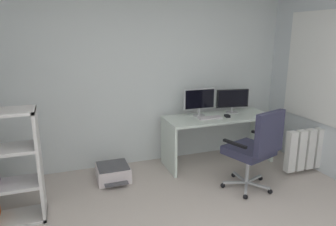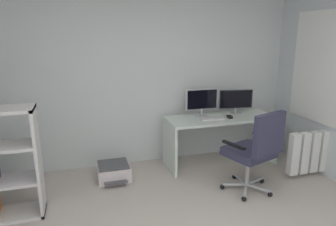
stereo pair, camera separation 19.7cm
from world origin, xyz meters
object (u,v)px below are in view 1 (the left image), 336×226
object	(u,v)px
monitor_secondary	(233,99)
keyboard	(210,118)
desk	(218,128)
radiator	(314,148)
printer	(113,173)
office_chair	(256,146)
monitor_main	(199,100)
computer_mouse	(227,116)

from	to	relation	value
monitor_secondary	keyboard	xyz separation A→B (m)	(-0.47, -0.19, -0.20)
monitor_secondary	keyboard	bearing A→B (deg)	-158.43
desk	monitor_secondary	world-z (taller)	monitor_secondary
monitor_secondary	radiator	world-z (taller)	monitor_secondary
monitor_secondary	printer	world-z (taller)	monitor_secondary
desk	monitor_secondary	xyz separation A→B (m)	(0.29, 0.12, 0.39)
desk	office_chair	world-z (taller)	office_chair
desk	office_chair	xyz separation A→B (m)	(-0.00, -0.93, 0.04)
desk	keyboard	size ratio (longest dim) A/B	4.71
printer	desk	bearing A→B (deg)	2.36
keyboard	office_chair	size ratio (longest dim) A/B	0.33
desk	monitor_main	bearing A→B (deg)	156.51
desk	radiator	distance (m)	1.34
desk	office_chair	distance (m)	0.93
computer_mouse	keyboard	bearing A→B (deg)	-176.16
computer_mouse	radiator	xyz separation A→B (m)	(1.01, -0.65, -0.39)
monitor_secondary	radiator	bearing A→B (deg)	-46.37
desk	monitor_main	world-z (taller)	monitor_main
desk	office_chair	bearing A→B (deg)	-90.15
radiator	monitor_secondary	bearing A→B (deg)	133.63
keyboard	printer	size ratio (longest dim) A/B	0.71
monitor_main	monitor_secondary	distance (m)	0.56
monitor_secondary	radiator	distance (m)	1.32
monitor_secondary	office_chair	xyz separation A→B (m)	(-0.29, -1.04, -0.34)
computer_mouse	office_chair	bearing A→B (deg)	-88.87
monitor_secondary	office_chair	size ratio (longest dim) A/B	0.48
desk	radiator	xyz separation A→B (m)	(1.10, -0.74, -0.20)
monitor_main	keyboard	size ratio (longest dim) A/B	1.42
computer_mouse	radiator	world-z (taller)	computer_mouse
printer	keyboard	bearing A→B (deg)	-0.18
keyboard	office_chair	distance (m)	0.89
monitor_main	desk	bearing A→B (deg)	-23.49
monitor_secondary	radiator	xyz separation A→B (m)	(0.81, -0.85, -0.58)
monitor_secondary	computer_mouse	distance (m)	0.34
computer_mouse	office_chair	xyz separation A→B (m)	(-0.09, -0.84, -0.15)
keyboard	monitor_secondary	bearing A→B (deg)	23.50
monitor_main	keyboard	xyz separation A→B (m)	(0.08, -0.19, -0.23)
desk	printer	world-z (taller)	desk
monitor_main	radiator	distance (m)	1.73
monitor_main	monitor_secondary	bearing A→B (deg)	0.00
desk	keyboard	world-z (taller)	keyboard
printer	monitor_secondary	bearing A→B (deg)	5.51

